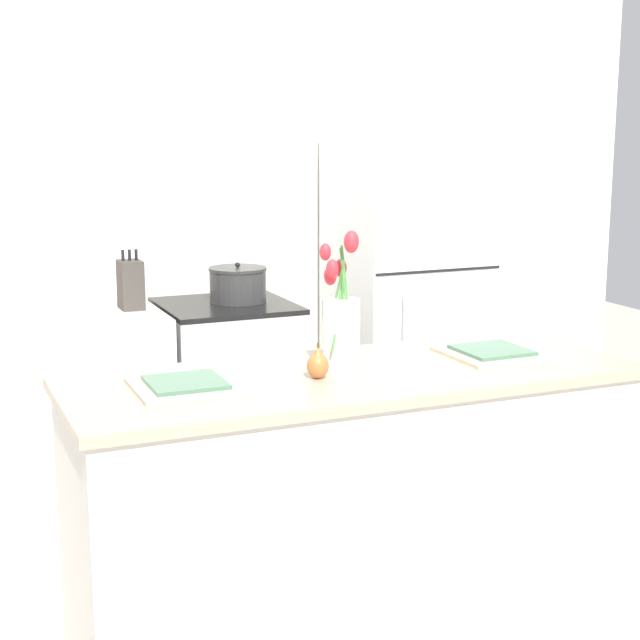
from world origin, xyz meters
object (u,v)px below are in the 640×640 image
(refrigerator, at_px, (406,301))
(plate_setting_right, at_px, (492,352))
(flower_vase, at_px, (341,322))
(pear_figurine, at_px, (318,364))
(cooking_pot, at_px, (238,284))
(stove_range, at_px, (228,395))
(knife_block, at_px, (131,284))
(plate_setting_left, at_px, (186,385))

(refrigerator, bearing_deg, plate_setting_right, -108.19)
(flower_vase, bearing_deg, plate_setting_right, -4.26)
(pear_figurine, height_order, cooking_pot, cooking_pot)
(stove_range, height_order, flower_vase, flower_vase)
(pear_figurine, xyz_separation_m, cooking_pot, (0.30, 1.66, -0.02))
(flower_vase, bearing_deg, knife_block, 101.58)
(pear_figurine, bearing_deg, refrigerator, 54.17)
(stove_range, bearing_deg, pear_figurine, -97.95)
(stove_range, relative_size, plate_setting_left, 2.86)
(refrigerator, height_order, knife_block, refrigerator)
(refrigerator, height_order, plate_setting_right, refrigerator)
(flower_vase, xyz_separation_m, plate_setting_left, (-0.52, -0.04, -0.14))
(refrigerator, distance_m, knife_block, 1.40)
(cooking_pot, distance_m, knife_block, 0.50)
(plate_setting_left, relative_size, cooking_pot, 1.13)
(stove_range, relative_size, refrigerator, 0.53)
(refrigerator, xyz_separation_m, plate_setting_left, (-1.58, -1.58, 0.12))
(refrigerator, bearing_deg, plate_setting_left, -134.95)
(pear_figurine, bearing_deg, knife_block, 97.08)
(plate_setting_right, height_order, cooking_pot, cooking_pot)
(refrigerator, distance_m, cooking_pot, 0.89)
(pear_figurine, xyz_separation_m, plate_setting_right, (0.66, 0.05, -0.03))
(stove_range, height_order, plate_setting_left, plate_setting_left)
(refrigerator, distance_m, plate_setting_left, 2.24)
(plate_setting_left, bearing_deg, cooking_pot, 66.56)
(cooking_pot, bearing_deg, plate_setting_right, -77.35)
(flower_vase, height_order, pear_figurine, flower_vase)
(stove_range, height_order, knife_block, knife_block)
(refrigerator, height_order, plate_setting_left, refrigerator)
(flower_vase, distance_m, knife_block, 1.62)
(stove_range, distance_m, knife_block, 0.70)
(refrigerator, bearing_deg, stove_range, -179.96)
(stove_range, xyz_separation_m, pear_figurine, (-0.23, -1.63, 0.54))
(stove_range, xyz_separation_m, plate_setting_right, (0.43, -1.58, 0.51))
(knife_block, bearing_deg, refrigerator, -1.66)
(cooking_pot, bearing_deg, knife_block, 178.61)
(pear_figurine, relative_size, cooking_pot, 0.41)
(plate_setting_left, bearing_deg, plate_setting_right, 0.00)
(plate_setting_left, bearing_deg, refrigerator, 45.05)
(flower_vase, relative_size, pear_figurine, 3.97)
(plate_setting_right, height_order, knife_block, knife_block)
(refrigerator, distance_m, pear_figurine, 2.02)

